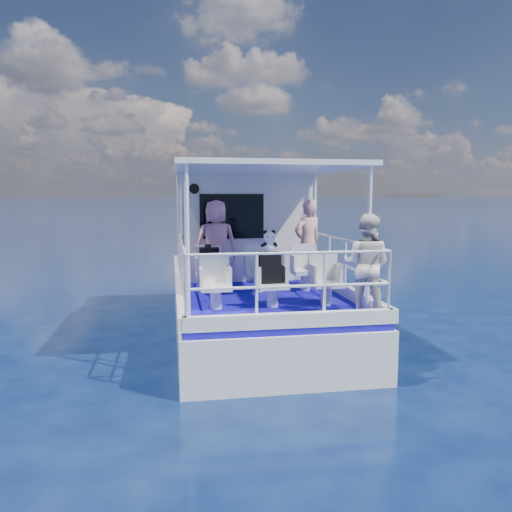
{
  "coord_description": "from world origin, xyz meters",
  "views": [
    {
      "loc": [
        -1.57,
        -8.76,
        2.64
      ],
      "look_at": [
        -0.14,
        -0.4,
        1.63
      ],
      "focal_mm": 35.0,
      "sensor_mm": 36.0,
      "label": 1
    }
  ],
  "objects_px": {
    "passenger_port_fwd": "(216,243)",
    "panda": "(269,241)",
    "passenger_stbd_aft": "(366,265)",
    "backpack_center": "(270,267)"
  },
  "relations": [
    {
      "from": "panda",
      "to": "passenger_port_fwd",
      "type": "bearing_deg",
      "value": 108.88
    },
    {
      "from": "passenger_port_fwd",
      "to": "backpack_center",
      "type": "xyz_separation_m",
      "value": [
        0.68,
        -1.93,
        -0.22
      ]
    },
    {
      "from": "passenger_stbd_aft",
      "to": "panda",
      "type": "distance_m",
      "value": 1.54
    },
    {
      "from": "passenger_stbd_aft",
      "to": "passenger_port_fwd",
      "type": "bearing_deg",
      "value": -18.85
    },
    {
      "from": "passenger_port_fwd",
      "to": "passenger_stbd_aft",
      "type": "height_order",
      "value": "passenger_port_fwd"
    },
    {
      "from": "passenger_stbd_aft",
      "to": "backpack_center",
      "type": "relative_size",
      "value": 3.01
    },
    {
      "from": "passenger_port_fwd",
      "to": "panda",
      "type": "relative_size",
      "value": 4.93
    },
    {
      "from": "backpack_center",
      "to": "panda",
      "type": "relative_size",
      "value": 1.45
    },
    {
      "from": "backpack_center",
      "to": "panda",
      "type": "bearing_deg",
      "value": -124.72
    },
    {
      "from": "passenger_stbd_aft",
      "to": "panda",
      "type": "relative_size",
      "value": 4.37
    }
  ]
}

